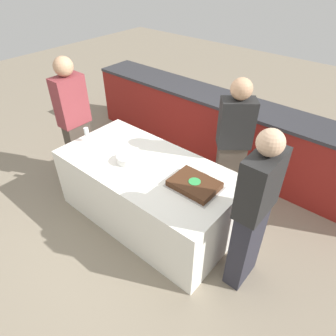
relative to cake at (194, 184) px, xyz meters
The scene contains 10 objects.
ground_plane 0.96m from the cake, behind, with size 14.00×14.00×0.00m, color gray.
back_counter 1.66m from the cake, 110.69° to the left, with size 4.40×0.58×0.92m.
dining_table 0.70m from the cake, behind, with size 1.92×0.97×0.74m.
cake is the anchor object (origin of this frame).
plate_stack 0.77m from the cake, behind, with size 0.21×0.21×0.08m.
wine_glass 1.41m from the cake, behind, with size 0.07×0.07×0.17m.
side_plate_near_cake 0.32m from the cake, 94.58° to the left, with size 0.17×0.17×0.00m.
person_cutting_cake 0.67m from the cake, 90.00° to the left, with size 0.39×0.37×1.58m.
person_seated_left 1.76m from the cake, behind, with size 0.22×0.36×1.60m.
person_seated_right 0.61m from the cake, ahead, with size 0.20×0.41×1.58m.
Camera 1 is at (1.75, -1.73, 2.55)m, focal length 32.00 mm.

